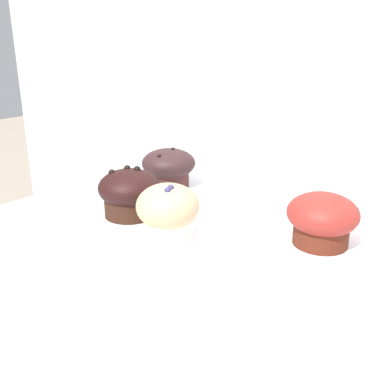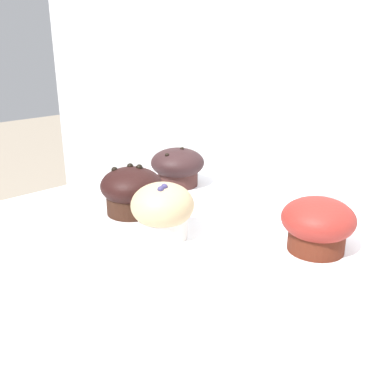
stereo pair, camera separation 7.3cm
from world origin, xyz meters
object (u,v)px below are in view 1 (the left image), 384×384
Objects in this scene: muffin_front_center at (130,192)px; muffin_front_left at (168,211)px; muffin_back_left at (169,167)px; muffin_back_right at (321,218)px.

muffin_front_left is (0.11, -0.02, 0.00)m from muffin_front_center.
muffin_front_center is 1.11× the size of muffin_front_left.
muffin_front_center is 0.11m from muffin_front_left.
muffin_front_left reaches higher than muffin_back_left.
muffin_back_left is 0.24m from muffin_front_left.
muffin_front_center is 1.01× the size of muffin_back_right.
muffin_back_left is at bearing 133.65° from muffin_front_left.
muffin_back_right is at bearing 36.17° from muffin_front_left.
muffin_front_center reaches higher than muffin_back_right.
muffin_front_left is at bearing -46.35° from muffin_back_left.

